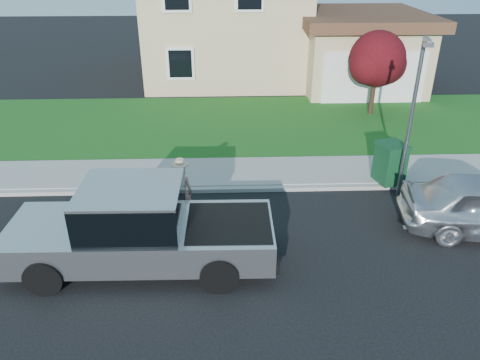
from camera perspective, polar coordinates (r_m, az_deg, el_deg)
name	(u,v)px	position (r m, az deg, el deg)	size (l,w,h in m)	color
ground	(235,248)	(11.56, -0.58, -8.23)	(80.00, 80.00, 0.00)	black
curb	(266,189)	(14.05, 3.17, -1.07)	(40.00, 0.20, 0.12)	gray
sidewalk	(263,172)	(15.02, 2.82, 0.97)	(40.00, 2.00, 0.15)	gray
lawn	(254,124)	(19.15, 1.72, 6.85)	(40.00, 7.00, 0.10)	#164E17
house	(251,16)	(26.09, 1.39, 19.39)	(14.00, 11.30, 6.85)	tan
pickup_truck	(140,230)	(10.76, -12.12, -5.93)	(6.12, 2.39, 2.00)	black
woman	(182,191)	(12.35, -7.14, -1.39)	(0.63, 0.47, 1.76)	tan
ornamental_tree	(378,62)	(20.43, 16.44, 13.69)	(2.51, 2.26, 3.45)	black
trash_bin	(390,162)	(14.71, 17.83, 2.05)	(0.95, 1.03, 1.23)	#0F381C
street_lamp	(413,111)	(13.55, 20.30, 7.87)	(0.25, 0.60, 4.56)	slate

